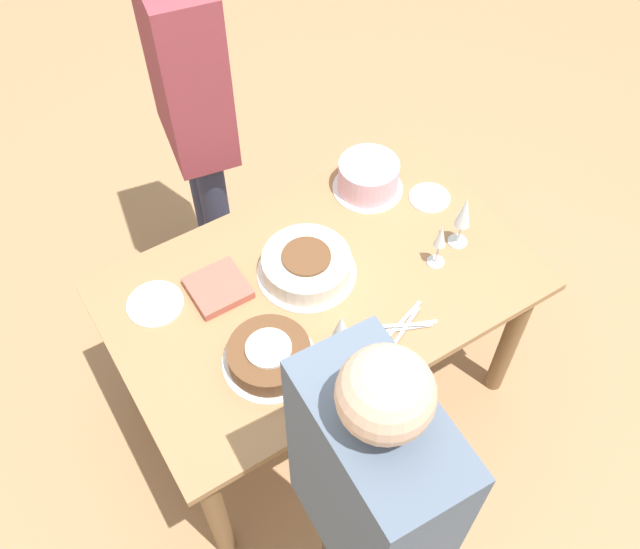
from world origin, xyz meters
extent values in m
plane|color=#A87F56|center=(0.00, 0.00, 0.00)|extent=(12.00, 12.00, 0.00)
cube|color=#9E754C|center=(0.00, 0.00, 0.72)|extent=(1.41, 0.88, 0.03)
cylinder|color=brown|center=(-0.63, -0.37, 0.35)|extent=(0.07, 0.07, 0.71)
cylinder|color=brown|center=(0.63, -0.37, 0.35)|extent=(0.07, 0.07, 0.71)
cylinder|color=brown|center=(-0.63, 0.37, 0.35)|extent=(0.07, 0.07, 0.71)
cylinder|color=brown|center=(0.63, 0.37, 0.35)|extent=(0.07, 0.07, 0.71)
cylinder|color=white|center=(-0.01, 0.06, 0.74)|extent=(0.34, 0.34, 0.01)
cylinder|color=silver|center=(-0.01, 0.06, 0.78)|extent=(0.30, 0.30, 0.08)
cylinder|color=brown|center=(-0.01, 0.06, 0.83)|extent=(0.16, 0.16, 0.01)
cylinder|color=white|center=(-0.29, -0.17, 0.74)|extent=(0.30, 0.30, 0.01)
cylinder|color=brown|center=(-0.29, -0.17, 0.78)|extent=(0.26, 0.26, 0.07)
cylinder|color=silver|center=(-0.29, -0.17, 0.82)|extent=(0.14, 0.14, 0.01)
cylinder|color=white|center=(0.38, 0.28, 0.74)|extent=(0.26, 0.26, 0.01)
cylinder|color=#E5B2C6|center=(0.38, 0.28, 0.80)|extent=(0.22, 0.22, 0.12)
cylinder|color=silver|center=(0.51, -0.10, 0.74)|extent=(0.07, 0.07, 0.00)
cylinder|color=silver|center=(0.51, -0.10, 0.79)|extent=(0.01, 0.01, 0.09)
cone|color=silver|center=(0.51, -0.10, 0.90)|extent=(0.06, 0.06, 0.13)
cylinder|color=silver|center=(0.38, -0.13, 0.74)|extent=(0.06, 0.06, 0.00)
cylinder|color=silver|center=(0.38, -0.13, 0.79)|extent=(0.01, 0.01, 0.09)
cone|color=silver|center=(0.38, -0.13, 0.88)|extent=(0.04, 0.04, 0.09)
cylinder|color=silver|center=(-0.09, -0.26, 0.74)|extent=(0.06, 0.06, 0.00)
cylinder|color=silver|center=(-0.09, -0.26, 0.79)|extent=(0.01, 0.01, 0.10)
cone|color=silver|center=(-0.09, -0.26, 0.89)|extent=(0.05, 0.05, 0.10)
cylinder|color=silver|center=(-0.51, 0.22, 0.74)|extent=(0.19, 0.19, 0.01)
cylinder|color=silver|center=(0.55, 0.12, 0.74)|extent=(0.15, 0.15, 0.01)
cube|color=silver|center=(0.16, -0.30, 0.74)|extent=(0.16, 0.08, 0.00)
cube|color=silver|center=(0.14, -0.30, 0.74)|extent=(0.16, 0.08, 0.00)
cube|color=silver|center=(0.16, -0.27, 0.75)|extent=(0.17, 0.06, 0.00)
cube|color=silver|center=(0.14, -0.29, 0.75)|extent=(0.16, 0.08, 0.00)
cube|color=silver|center=(0.13, -0.29, 0.75)|extent=(0.15, 0.09, 0.00)
cube|color=#B75B4C|center=(-0.30, 0.15, 0.75)|extent=(0.18, 0.18, 0.03)
cylinder|color=#4C4238|center=(-0.34, -0.66, 0.40)|extent=(0.11, 0.11, 0.79)
cube|color=slate|center=(-0.34, -0.77, 1.13)|extent=(0.24, 0.41, 0.66)
sphere|color=#DBB293|center=(-0.34, -0.77, 1.55)|extent=(0.18, 0.18, 0.18)
cylinder|color=#2D334C|center=(-0.04, 0.89, 0.40)|extent=(0.11, 0.11, 0.81)
cylinder|color=#2D334C|center=(-0.08, 0.68, 0.40)|extent=(0.11, 0.11, 0.81)
cube|color=brown|center=(-0.06, 0.79, 1.14)|extent=(0.29, 0.43, 0.67)
camera|label=1|loc=(-0.75, -1.20, 2.67)|focal=40.00mm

